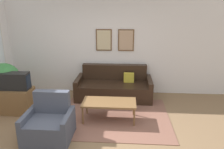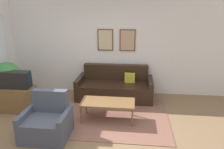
% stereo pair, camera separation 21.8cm
% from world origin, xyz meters
% --- Properties ---
extents(ground_plane, '(16.00, 16.00, 0.00)m').
position_xyz_m(ground_plane, '(0.00, 0.00, 0.00)').
color(ground_plane, '#846647').
extents(area_rug, '(2.50, 2.05, 0.01)m').
position_xyz_m(area_rug, '(0.54, 0.90, 0.01)').
color(area_rug, brown).
rests_on(area_rug, ground_plane).
extents(wall_back, '(8.00, 0.09, 2.70)m').
position_xyz_m(wall_back, '(0.01, 2.50, 1.35)').
color(wall_back, silver).
rests_on(wall_back, ground_plane).
extents(couch, '(2.05, 0.90, 0.88)m').
position_xyz_m(couch, '(0.45, 2.03, 0.30)').
color(couch, black).
rests_on(couch, ground_plane).
extents(coffee_table, '(1.18, 0.57, 0.44)m').
position_xyz_m(coffee_table, '(0.42, 0.77, 0.41)').
color(coffee_table, brown).
rests_on(coffee_table, ground_plane).
extents(tv_stand, '(0.77, 0.51, 0.58)m').
position_xyz_m(tv_stand, '(-1.84, 1.01, 0.29)').
color(tv_stand, brown).
rests_on(tv_stand, ground_plane).
extents(tv, '(0.73, 0.28, 0.40)m').
position_xyz_m(tv, '(-1.84, 1.01, 0.79)').
color(tv, black).
rests_on(tv, tv_stand).
extents(armchair, '(0.88, 0.76, 0.87)m').
position_xyz_m(armchair, '(-0.68, 0.00, 0.28)').
color(armchair, '#474C5B').
rests_on(armchair, ground_plane).
extents(potted_plant_tall, '(0.76, 0.76, 1.14)m').
position_xyz_m(potted_plant_tall, '(-2.20, 1.25, 0.74)').
color(potted_plant_tall, '#383D42').
rests_on(potted_plant_tall, ground_plane).
extents(potted_plant_by_window, '(0.49, 0.49, 0.78)m').
position_xyz_m(potted_plant_by_window, '(-2.29, 1.60, 0.51)').
color(potted_plant_by_window, beige).
rests_on(potted_plant_by_window, ground_plane).
extents(potted_plant_small, '(0.42, 0.42, 0.70)m').
position_xyz_m(potted_plant_small, '(-2.17, 1.53, 0.42)').
color(potted_plant_small, beige).
rests_on(potted_plant_small, ground_plane).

